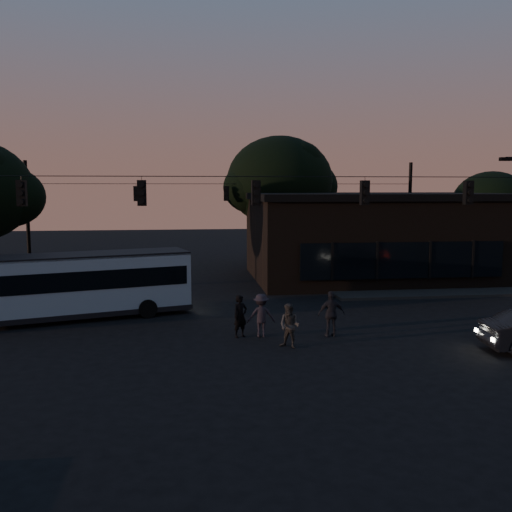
{
  "coord_description": "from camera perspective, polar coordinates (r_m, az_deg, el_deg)",
  "views": [
    {
      "loc": [
        -2.89,
        -18.76,
        5.78
      ],
      "look_at": [
        0.0,
        4.0,
        3.0
      ],
      "focal_mm": 40.0,
      "sensor_mm": 36.0,
      "label": 1
    }
  ],
  "objects": [
    {
      "name": "pedestrian_a",
      "position": [
        22.11,
        -1.58,
        -6.03
      ],
      "size": [
        0.72,
        0.64,
        1.66
      ],
      "primitive_type": "imported",
      "rotation": [
        0.0,
        0.0,
        0.5
      ],
      "color": "black",
      "rests_on": "ground"
    },
    {
      "name": "signal_rig_near",
      "position": [
        22.98,
        -0.0,
        3.59
      ],
      "size": [
        26.24,
        0.3,
        7.5
      ],
      "color": "black",
      "rests_on": "ground"
    },
    {
      "name": "pedestrian_b",
      "position": [
        20.73,
        3.38,
        -6.98
      ],
      "size": [
        1.0,
        0.96,
        1.62
      ],
      "primitive_type": "imported",
      "rotation": [
        0.0,
        0.0,
        -0.64
      ],
      "color": "#2D2B29",
      "rests_on": "ground"
    },
    {
      "name": "sidewalk_far_right",
      "position": [
        36.43,
        17.01,
        -2.41
      ],
      "size": [
        14.0,
        10.0,
        0.15
      ],
      "primitive_type": "cube",
      "color": "black",
      "rests_on": "ground"
    },
    {
      "name": "signal_rig_far",
      "position": [
        38.9,
        -2.98,
        4.58
      ],
      "size": [
        26.24,
        0.3,
        7.5
      ],
      "color": "black",
      "rests_on": "ground"
    },
    {
      "name": "bus",
      "position": [
        26.26,
        -17.86,
        -2.57
      ],
      "size": [
        10.45,
        5.19,
        2.87
      ],
      "rotation": [
        0.0,
        0.0,
        0.29
      ],
      "color": "#8296A6",
      "rests_on": "ground"
    },
    {
      "name": "ground",
      "position": [
        19.84,
        1.48,
        -10.03
      ],
      "size": [
        120.0,
        120.0,
        0.0
      ],
      "primitive_type": "plane",
      "color": "black",
      "rests_on": "ground"
    },
    {
      "name": "tree_right",
      "position": [
        42.3,
        22.45,
        4.83
      ],
      "size": [
        5.2,
        5.2,
        6.86
      ],
      "color": "black",
      "rests_on": "ground"
    },
    {
      "name": "tree_behind",
      "position": [
        41.34,
        2.38,
        7.47
      ],
      "size": [
        7.6,
        7.6,
        9.43
      ],
      "color": "black",
      "rests_on": "ground"
    },
    {
      "name": "pedestrian_c",
      "position": [
        22.36,
        7.55,
        -5.76
      ],
      "size": [
        1.06,
        0.45,
        1.8
      ],
      "primitive_type": "imported",
      "rotation": [
        0.0,
        0.0,
        3.16
      ],
      "color": "black",
      "rests_on": "ground"
    },
    {
      "name": "building",
      "position": [
        36.84,
        11.63,
        1.98
      ],
      "size": [
        15.4,
        10.41,
        5.4
      ],
      "color": "black",
      "rests_on": "ground"
    },
    {
      "name": "pedestrian_d",
      "position": [
        22.2,
        0.52,
        -5.95
      ],
      "size": [
        1.12,
        0.69,
        1.68
      ],
      "primitive_type": "imported",
      "rotation": [
        0.0,
        0.0,
        3.08
      ],
      "color": "black",
      "rests_on": "ground"
    }
  ]
}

